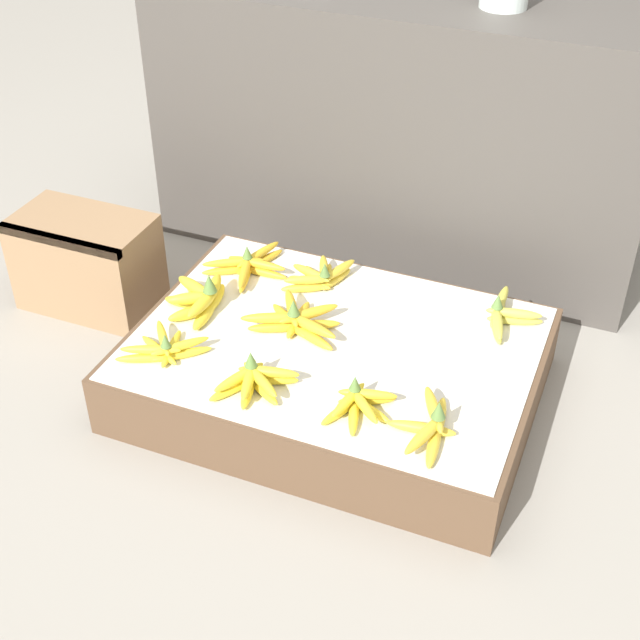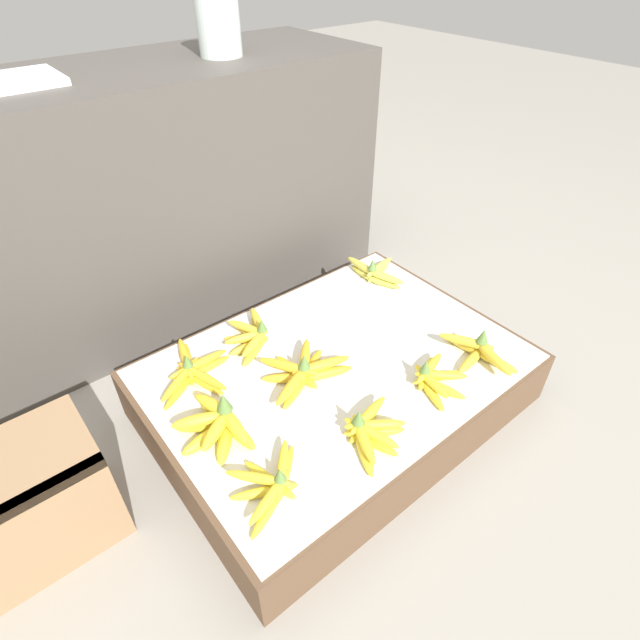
{
  "view_description": "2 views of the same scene",
  "coord_description": "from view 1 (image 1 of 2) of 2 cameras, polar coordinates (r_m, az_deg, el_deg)",
  "views": [
    {
      "loc": [
        0.63,
        -1.62,
        1.52
      ],
      "look_at": [
        -0.04,
        -0.01,
        0.23
      ],
      "focal_mm": 50.0,
      "sensor_mm": 36.0,
      "label": 1
    },
    {
      "loc": [
        -0.66,
        -0.74,
        1.12
      ],
      "look_at": [
        0.04,
        0.12,
        0.23
      ],
      "focal_mm": 28.0,
      "sensor_mm": 36.0,
      "label": 2
    }
  ],
  "objects": [
    {
      "name": "banana_bunch_front_midright",
      "position": [
        1.99,
        2.47,
        -5.36
      ],
      "size": [
        0.15,
        0.17,
        0.08
      ],
      "color": "yellow",
      "rests_on": "display_platform"
    },
    {
      "name": "ground_plane",
      "position": [
        2.31,
        0.93,
        -4.74
      ],
      "size": [
        10.0,
        10.0,
        0.0
      ],
      "primitive_type": "plane",
      "color": "gray"
    },
    {
      "name": "banana_bunch_front_midleft",
      "position": [
        2.05,
        -4.28,
        -3.86
      ],
      "size": [
        0.18,
        0.16,
        0.09
      ],
      "color": "yellow",
      "rests_on": "display_platform"
    },
    {
      "name": "banana_bunch_back_midleft",
      "position": [
        2.39,
        -0.02,
        2.78
      ],
      "size": [
        0.16,
        0.19,
        0.09
      ],
      "color": "gold",
      "rests_on": "display_platform"
    },
    {
      "name": "banana_bunch_back_left",
      "position": [
        2.45,
        -4.58,
        3.49
      ],
      "size": [
        0.23,
        0.26,
        0.08
      ],
      "color": "gold",
      "rests_on": "display_platform"
    },
    {
      "name": "display_platform",
      "position": [
        2.26,
        0.95,
        -3.12
      ],
      "size": [
        1.0,
        0.72,
        0.17
      ],
      "color": "brown",
      "rests_on": "ground_plane"
    },
    {
      "name": "banana_bunch_middle_midleft",
      "position": [
        2.23,
        -1.53,
        -0.05
      ],
      "size": [
        0.26,
        0.18,
        0.1
      ],
      "color": "gold",
      "rests_on": "display_platform"
    },
    {
      "name": "back_vendor_table",
      "position": [
        2.77,
        5.44,
        12.33
      ],
      "size": [
        1.47,
        0.52,
        0.79
      ],
      "color": "#4C4742",
      "rests_on": "ground_plane"
    },
    {
      "name": "banana_bunch_middle_left",
      "position": [
        2.31,
        -7.66,
        1.34
      ],
      "size": [
        0.15,
        0.21,
        0.11
      ],
      "color": "yellow",
      "rests_on": "display_platform"
    },
    {
      "name": "banana_bunch_back_right",
      "position": [
        2.29,
        11.65,
        0.32
      ],
      "size": [
        0.15,
        0.23,
        0.09
      ],
      "color": "gold",
      "rests_on": "display_platform"
    },
    {
      "name": "banana_bunch_front_left",
      "position": [
        2.18,
        -9.91,
        -1.83
      ],
      "size": [
        0.21,
        0.17,
        0.08
      ],
      "color": "yellow",
      "rests_on": "display_platform"
    },
    {
      "name": "banana_bunch_front_right",
      "position": [
        1.95,
        7.13,
        -6.72
      ],
      "size": [
        0.15,
        0.23,
        0.1
      ],
      "color": "gold",
      "rests_on": "display_platform"
    },
    {
      "name": "wooden_crate",
      "position": [
        2.64,
        -14.69,
        3.6
      ],
      "size": [
        0.39,
        0.23,
        0.28
      ],
      "color": "#997551",
      "rests_on": "ground_plane"
    }
  ]
}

